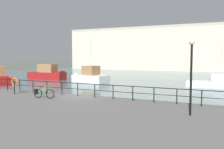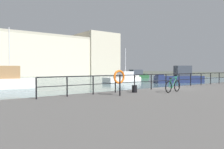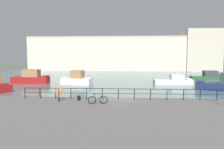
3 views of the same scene
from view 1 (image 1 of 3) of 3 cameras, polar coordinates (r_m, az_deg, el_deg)
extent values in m
plane|color=#4C5147|center=(20.95, -6.36, -6.76)|extent=(240.00, 240.00, 0.00)
cube|color=#476066|center=(49.06, 12.45, -0.46)|extent=(80.00, 60.00, 0.01)
cube|color=#565451|center=(15.84, -18.96, -9.22)|extent=(56.00, 13.00, 0.75)
cube|color=beige|center=(72.39, 16.74, 5.52)|extent=(67.85, 12.80, 11.50)
cube|color=#B1A993|center=(66.81, 16.07, 10.90)|extent=(67.85, 0.60, 0.70)
cube|color=maroon|center=(43.29, -14.97, -0.30)|extent=(6.79, 2.23, 1.26)
cube|color=#997047|center=(43.09, -14.82, 1.44)|extent=(3.00, 1.86, 1.38)
cube|color=maroon|center=(41.52, -11.95, 0.60)|extent=(0.84, 1.47, 0.24)
cube|color=white|center=(37.58, -5.01, -0.96)|extent=(5.64, 3.51, 1.10)
cube|color=#997047|center=(37.43, -4.92, 0.94)|extent=(2.32, 2.38, 1.41)
cube|color=white|center=(38.95, -7.58, 0.19)|extent=(0.91, 2.02, 0.24)
cylinder|color=silver|center=(37.38, -4.95, 5.31)|extent=(0.10, 0.10, 4.29)
cube|color=white|center=(33.81, 22.78, -2.17)|extent=(7.03, 2.55, 0.77)
cube|color=silver|center=(33.75, 23.96, -0.74)|extent=(2.38, 1.89, 0.96)
cylinder|color=silver|center=(33.63, 24.09, 3.39)|extent=(0.10, 0.10, 3.90)
cube|color=maroon|center=(35.88, -24.59, -0.63)|extent=(1.74, 2.26, 0.24)
cylinder|color=black|center=(25.44, -23.17, -2.22)|extent=(0.07, 0.07, 1.05)
cylinder|color=black|center=(24.27, -20.67, -2.45)|extent=(0.07, 0.07, 1.05)
cylinder|color=black|center=(23.16, -17.92, -2.69)|extent=(0.07, 0.07, 1.05)
cylinder|color=black|center=(22.11, -14.91, -2.95)|extent=(0.07, 0.07, 1.05)
cylinder|color=black|center=(21.12, -11.60, -3.23)|extent=(0.07, 0.07, 1.05)
cylinder|color=black|center=(20.22, -7.97, -3.52)|extent=(0.07, 0.07, 1.05)
cylinder|color=black|center=(19.40, -4.02, -3.82)|extent=(0.07, 0.07, 1.05)
cylinder|color=black|center=(18.68, 0.25, -4.13)|extent=(0.07, 0.07, 1.05)
cylinder|color=black|center=(18.07, 4.85, -4.43)|extent=(0.07, 0.07, 1.05)
cylinder|color=black|center=(17.58, 9.73, -4.72)|extent=(0.07, 0.07, 1.05)
cylinder|color=black|center=(17.23, 14.86, -4.99)|extent=(0.07, 0.07, 1.05)
cylinder|color=black|center=(17.03, 20.16, -5.22)|extent=(0.07, 0.07, 1.05)
cylinder|color=black|center=(19.73, -6.05, -2.16)|extent=(20.70, 0.06, 0.06)
cylinder|color=black|center=(19.79, -6.04, -3.52)|extent=(20.70, 0.04, 0.04)
torus|color=black|center=(19.45, -14.24, -4.41)|extent=(0.72, 0.17, 0.72)
torus|color=black|center=(20.01, -16.82, -4.22)|extent=(0.72, 0.17, 0.72)
cylinder|color=#146638|center=(19.61, -15.17, -3.65)|extent=(0.55, 0.12, 0.66)
cylinder|color=#146638|center=(19.81, -16.05, -3.69)|extent=(0.24, 0.07, 0.58)
cylinder|color=#146638|center=(19.63, -15.43, -2.81)|extent=(0.72, 0.14, 0.11)
cylinder|color=#146638|center=(19.90, -16.31, -4.37)|extent=(0.43, 0.10, 0.12)
cylinder|color=#146638|center=(19.92, -16.57, -3.55)|extent=(0.26, 0.07, 0.51)
cylinder|color=#146638|center=(19.44, -14.38, -3.59)|extent=(0.14, 0.06, 0.57)
cube|color=black|center=(19.82, -16.31, -2.75)|extent=(0.23, 0.12, 0.05)
cylinder|color=#146638|center=(19.43, -14.54, -2.61)|extent=(0.52, 0.10, 0.02)
cylinder|color=black|center=(22.06, -17.27, -3.82)|extent=(0.32, 0.32, 0.44)
cylinder|color=black|center=(22.71, -21.77, -2.80)|extent=(0.08, 0.08, 1.15)
torus|color=orange|center=(22.71, -21.69, -1.66)|extent=(0.75, 0.11, 0.75)
cylinder|color=black|center=(14.03, 17.91, -1.31)|extent=(0.12, 0.12, 3.89)
sphere|color=silver|center=(13.99, 18.11, 7.21)|extent=(0.32, 0.32, 0.32)
camera|label=2|loc=(24.56, -49.23, -1.37)|focal=33.84mm
camera|label=3|loc=(10.80, -76.87, 5.87)|focal=30.95mm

